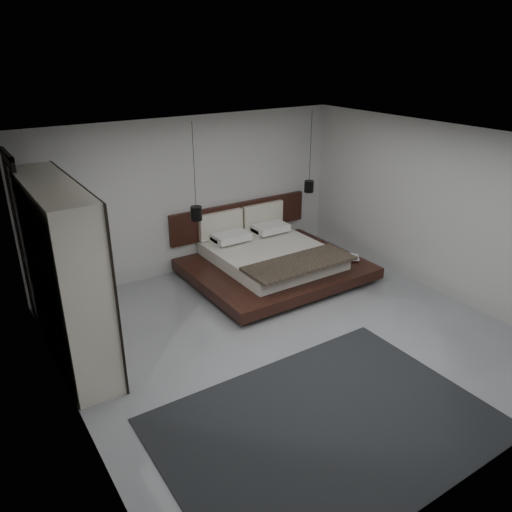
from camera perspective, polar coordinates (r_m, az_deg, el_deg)
floor at (r=7.35m, az=3.88°, el=-9.21°), size 6.00×6.00×0.00m
ceiling at (r=6.31m, az=4.58°, el=12.80°), size 6.00×6.00×0.00m
wall_back at (r=9.13m, az=-7.32°, el=6.89°), size 6.00×0.00×6.00m
wall_front at (r=4.95m, az=26.01°, el=-10.16°), size 6.00×0.00×6.00m
wall_left at (r=5.58m, az=-21.30°, el=-5.51°), size 0.00×6.00×6.00m
wall_right at (r=8.77m, az=20.09°, el=4.96°), size 0.00×6.00×6.00m
lattice_screen at (r=7.86m, az=-24.99°, el=1.37°), size 0.05×0.90×2.60m
bed at (r=9.08m, az=1.72°, el=-0.41°), size 2.97×2.47×1.11m
book_lower at (r=9.32m, az=10.29°, el=-0.21°), size 0.35×0.38×0.03m
book_upper at (r=9.28m, az=10.34°, el=-0.16°), size 0.35×0.37×0.02m
pendant_left at (r=8.54m, az=-6.84°, el=4.89°), size 0.19×0.19×1.65m
pendant_right at (r=9.79m, az=6.07°, el=7.94°), size 0.18×0.18×1.53m
wardrobe at (r=6.85m, az=-21.11°, el=-1.95°), size 0.58×2.46×2.41m
rug at (r=5.91m, az=8.14°, el=-18.64°), size 3.66×2.62×0.02m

